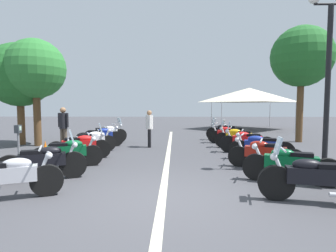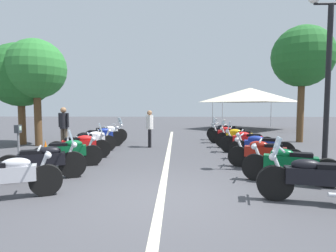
{
  "view_description": "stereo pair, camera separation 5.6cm",
  "coord_description": "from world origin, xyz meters",
  "px_view_note": "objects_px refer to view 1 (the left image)",
  "views": [
    {
      "loc": [
        -5.2,
        -0.24,
        1.81
      ],
      "look_at": [
        4.59,
        0.0,
        1.08
      ],
      "focal_mm": 28.93,
      "sensor_mm": 36.0,
      "label": 1
    },
    {
      "loc": [
        -5.2,
        -0.3,
        1.81
      ],
      "look_at": [
        4.59,
        0.0,
        1.08
      ],
      "focal_mm": 28.93,
      "sensor_mm": 36.0,
      "label": 2
    }
  ],
  "objects_px": {
    "motorcycle_left_row_5": "(100,137)",
    "motorcycle_right_row_4": "(246,141)",
    "motorcycle_left_row_6": "(106,133)",
    "roadside_tree_2": "(19,75)",
    "event_tent": "(249,95)",
    "motorcycle_right_row_1": "(290,164)",
    "motorcycle_right_row_5": "(238,137)",
    "roadside_tree_0": "(302,57)",
    "motorcycle_left_row_3": "(80,146)",
    "bystander_0": "(63,125)",
    "motorcycle_right_row_6": "(229,134)",
    "motorcycle_right_row_2": "(265,153)",
    "motorcycle_right_row_3": "(261,147)",
    "traffic_cone_0": "(45,150)",
    "motorcycle_left_row_0": "(8,177)",
    "motorcycle_right_row_7": "(225,131)",
    "parking_meter": "(18,139)",
    "bystander_1": "(149,126)",
    "motorcycle_right_row_0": "(315,178)",
    "street_lamp_twin_globe": "(329,50)",
    "motorcycle_left_row_2": "(68,152)",
    "motorcycle_left_row_1": "(44,161)",
    "roadside_tree_1": "(36,69)"
  },
  "relations": [
    {
      "from": "motorcycle_left_row_5",
      "to": "motorcycle_right_row_4",
      "type": "xyz_separation_m",
      "value": [
        -1.34,
        -6.02,
        0.0
      ]
    },
    {
      "from": "motorcycle_left_row_6",
      "to": "roadside_tree_2",
      "type": "relative_size",
      "value": 0.4
    },
    {
      "from": "event_tent",
      "to": "motorcycle_right_row_1",
      "type": "bearing_deg",
      "value": 168.41
    },
    {
      "from": "motorcycle_right_row_5",
      "to": "roadside_tree_0",
      "type": "bearing_deg",
      "value": -130.43
    },
    {
      "from": "motorcycle_left_row_3",
      "to": "event_tent",
      "type": "height_order",
      "value": "event_tent"
    },
    {
      "from": "motorcycle_left_row_5",
      "to": "bystander_0",
      "type": "xyz_separation_m",
      "value": [
        -0.66,
        1.34,
        0.57
      ]
    },
    {
      "from": "motorcycle_right_row_6",
      "to": "motorcycle_right_row_2",
      "type": "bearing_deg",
      "value": 110.29
    },
    {
      "from": "motorcycle_left_row_5",
      "to": "event_tent",
      "type": "distance_m",
      "value": 13.23
    },
    {
      "from": "motorcycle_left_row_6",
      "to": "motorcycle_right_row_6",
      "type": "xyz_separation_m",
      "value": [
        -0.01,
        -5.92,
        -0.02
      ]
    },
    {
      "from": "motorcycle_right_row_2",
      "to": "roadside_tree_0",
      "type": "xyz_separation_m",
      "value": [
        5.88,
        -3.64,
        3.75
      ]
    },
    {
      "from": "motorcycle_left_row_3",
      "to": "motorcycle_right_row_3",
      "type": "distance_m",
      "value": 6.08
    },
    {
      "from": "motorcycle_right_row_3",
      "to": "traffic_cone_0",
      "type": "distance_m",
      "value": 7.36
    },
    {
      "from": "motorcycle_left_row_6",
      "to": "traffic_cone_0",
      "type": "height_order",
      "value": "motorcycle_left_row_6"
    },
    {
      "from": "motorcycle_left_row_0",
      "to": "bystander_0",
      "type": "height_order",
      "value": "bystander_0"
    },
    {
      "from": "roadside_tree_0",
      "to": "motorcycle_left_row_0",
      "type": "bearing_deg",
      "value": 132.48
    },
    {
      "from": "motorcycle_left_row_0",
      "to": "motorcycle_right_row_7",
      "type": "height_order",
      "value": "motorcycle_right_row_7"
    },
    {
      "from": "motorcycle_left_row_5",
      "to": "motorcycle_right_row_1",
      "type": "relative_size",
      "value": 0.93
    },
    {
      "from": "parking_meter",
      "to": "bystander_1",
      "type": "height_order",
      "value": "bystander_1"
    },
    {
      "from": "motorcycle_right_row_0",
      "to": "bystander_0",
      "type": "relative_size",
      "value": 1.19
    },
    {
      "from": "motorcycle_right_row_6",
      "to": "street_lamp_twin_globe",
      "type": "bearing_deg",
      "value": 126.21
    },
    {
      "from": "motorcycle_right_row_2",
      "to": "motorcycle_right_row_7",
      "type": "xyz_separation_m",
      "value": [
        6.47,
        -0.06,
        0.03
      ]
    },
    {
      "from": "event_tent",
      "to": "motorcycle_right_row_0",
      "type": "bearing_deg",
      "value": 169.08
    },
    {
      "from": "motorcycle_right_row_4",
      "to": "roadside_tree_2",
      "type": "relative_size",
      "value": 0.44
    },
    {
      "from": "roadside_tree_2",
      "to": "event_tent",
      "type": "height_order",
      "value": "roadside_tree_2"
    },
    {
      "from": "motorcycle_left_row_2",
      "to": "bystander_1",
      "type": "distance_m",
      "value": 4.48
    },
    {
      "from": "motorcycle_right_row_4",
      "to": "traffic_cone_0",
      "type": "height_order",
      "value": "motorcycle_right_row_4"
    },
    {
      "from": "motorcycle_left_row_6",
      "to": "motorcycle_right_row_1",
      "type": "relative_size",
      "value": 0.9
    },
    {
      "from": "motorcycle_left_row_0",
      "to": "motorcycle_left_row_1",
      "type": "height_order",
      "value": "motorcycle_left_row_1"
    },
    {
      "from": "motorcycle_left_row_3",
      "to": "roadside_tree_1",
      "type": "height_order",
      "value": "roadside_tree_1"
    },
    {
      "from": "motorcycle_right_row_5",
      "to": "bystander_1",
      "type": "distance_m",
      "value": 3.86
    },
    {
      "from": "motorcycle_left_row_5",
      "to": "event_tent",
      "type": "xyz_separation_m",
      "value": [
        9.45,
        -9.0,
        2.18
      ]
    },
    {
      "from": "motorcycle_left_row_6",
      "to": "motorcycle_right_row_0",
      "type": "xyz_separation_m",
      "value": [
        -7.99,
        -5.95,
        0.0
      ]
    },
    {
      "from": "motorcycle_right_row_3",
      "to": "motorcycle_right_row_7",
      "type": "distance_m",
      "value": 5.28
    },
    {
      "from": "roadside_tree_0",
      "to": "event_tent",
      "type": "xyz_separation_m",
      "value": [
        7.48,
        0.51,
        -1.56
      ]
    },
    {
      "from": "motorcycle_left_row_5",
      "to": "parking_meter",
      "type": "distance_m",
      "value": 4.57
    },
    {
      "from": "motorcycle_left_row_1",
      "to": "roadside_tree_0",
      "type": "distance_m",
      "value": 12.48
    },
    {
      "from": "motorcycle_left_row_2",
      "to": "parking_meter",
      "type": "bearing_deg",
      "value": -176.42
    },
    {
      "from": "motorcycle_right_row_5",
      "to": "motorcycle_right_row_7",
      "type": "xyz_separation_m",
      "value": [
        2.7,
        0.06,
        0.0
      ]
    },
    {
      "from": "bystander_0",
      "to": "event_tent",
      "type": "relative_size",
      "value": 0.31
    },
    {
      "from": "motorcycle_right_row_2",
      "to": "bystander_1",
      "type": "distance_m",
      "value": 5.45
    },
    {
      "from": "motorcycle_left_row_2",
      "to": "motorcycle_left_row_3",
      "type": "height_order",
      "value": "motorcycle_left_row_3"
    },
    {
      "from": "bystander_0",
      "to": "event_tent",
      "type": "bearing_deg",
      "value": -25.55
    },
    {
      "from": "motorcycle_right_row_2",
      "to": "motorcycle_right_row_3",
      "type": "distance_m",
      "value": 1.22
    },
    {
      "from": "motorcycle_right_row_3",
      "to": "street_lamp_twin_globe",
      "type": "relative_size",
      "value": 0.42
    },
    {
      "from": "motorcycle_right_row_2",
      "to": "parking_meter",
      "type": "distance_m",
      "value": 6.94
    },
    {
      "from": "motorcycle_right_row_6",
      "to": "roadside_tree_1",
      "type": "xyz_separation_m",
      "value": [
        -0.9,
        8.82,
        2.98
      ]
    },
    {
      "from": "roadside_tree_1",
      "to": "motorcycle_right_row_1",
      "type": "bearing_deg",
      "value": -123.0
    },
    {
      "from": "motorcycle_left_row_0",
      "to": "motorcycle_right_row_4",
      "type": "bearing_deg",
      "value": 18.77
    },
    {
      "from": "motorcycle_right_row_6",
      "to": "parking_meter",
      "type": "bearing_deg",
      "value": 59.84
    },
    {
      "from": "motorcycle_left_row_2",
      "to": "motorcycle_right_row_5",
      "type": "relative_size",
      "value": 0.98
    }
  ]
}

